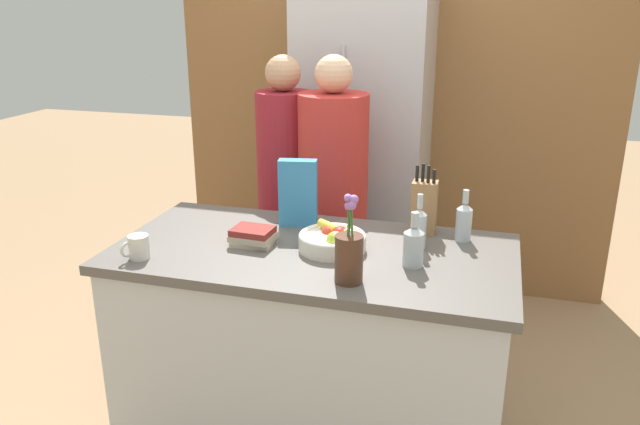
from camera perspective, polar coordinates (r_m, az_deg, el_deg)
The scene contains 14 objects.
kitchen_island at distance 2.69m, azimuth -0.60°, elevation -12.18°, with size 1.59×0.80×0.90m.
back_wall_wood at distance 4.06m, azimuth 6.61°, elevation 11.20°, with size 2.79×0.12×2.60m.
refrigerator at distance 3.79m, azimuth 3.99°, elevation 5.73°, with size 0.74×0.62×1.95m.
fruit_bowl at distance 2.46m, azimuth 1.23°, elevation -2.52°, with size 0.27×0.27×0.10m.
knife_block at distance 2.66m, azimuth 9.49°, elevation 0.56°, with size 0.10×0.09×0.30m.
flower_vase at distance 2.17m, azimuth 2.67°, elevation -3.78°, with size 0.10×0.10×0.32m.
cereal_box at distance 2.70m, azimuth -2.03°, elevation 1.79°, with size 0.17×0.09×0.29m.
coffee_mug at distance 2.48m, azimuth -16.30°, elevation -3.05°, with size 0.08×0.11×0.09m.
book_stack at distance 2.54m, azimuth -6.11°, elevation -2.17°, with size 0.18×0.16×0.07m.
bottle_oil at distance 2.61m, azimuth 13.02°, elevation -0.73°, with size 0.07×0.07×0.22m.
bottle_vinegar at distance 2.33m, azimuth 8.55°, elevation -2.96°, with size 0.08×0.08×0.21m.
bottle_wine at distance 2.50m, azimuth 9.01°, elevation -1.29°, with size 0.06×0.06×0.22m.
person_at_sink at distance 3.34m, azimuth -3.20°, elevation 2.48°, with size 0.29×0.29×1.58m.
person_in_blue at distance 3.19m, azimuth 1.19°, elevation 1.61°, with size 0.35×0.35×1.59m.
Camera 1 is at (0.66, -2.20, 1.84)m, focal length 35.00 mm.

